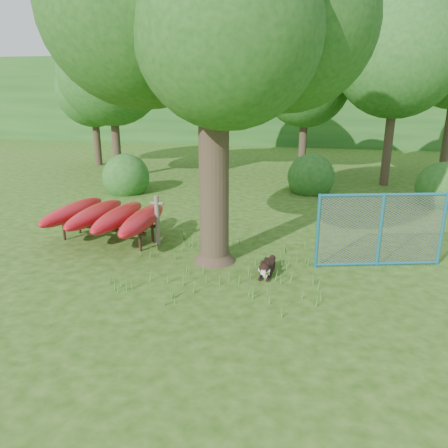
% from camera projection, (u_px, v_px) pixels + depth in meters
% --- Properties ---
extents(ground, '(80.00, 80.00, 0.00)m').
position_uv_depth(ground, '(203.00, 286.00, 9.06)').
color(ground, '#24490E').
rests_on(ground, ground).
extents(wooden_post, '(0.35, 0.12, 1.31)m').
position_uv_depth(wooden_post, '(157.00, 219.00, 11.27)').
color(wooden_post, '#685D4E').
rests_on(wooden_post, ground).
extents(kayak_rack, '(2.92, 3.08, 0.94)m').
position_uv_depth(kayak_rack, '(106.00, 216.00, 11.46)').
color(kayak_rack, black).
rests_on(kayak_rack, ground).
extents(husky_dog, '(0.30, 1.03, 0.46)m').
position_uv_depth(husky_dog, '(267.00, 268.00, 9.57)').
color(husky_dog, black).
rests_on(husky_dog, ground).
extents(fence_section, '(2.87, 0.83, 2.87)m').
position_uv_depth(fence_section, '(380.00, 230.00, 9.85)').
color(fence_section, teal).
rests_on(fence_section, ground).
extents(wildflower_clump, '(0.12, 0.12, 0.25)m').
position_uv_depth(wildflower_clump, '(266.00, 273.00, 9.22)').
color(wildflower_clump, '#48852B').
rests_on(wildflower_clump, ground).
extents(bg_tree_a, '(4.40, 4.40, 6.70)m').
position_uv_depth(bg_tree_a, '(111.00, 73.00, 18.31)').
color(bg_tree_a, '#36291D').
rests_on(bg_tree_a, ground).
extents(bg_tree_b, '(5.20, 5.20, 8.22)m').
position_uv_depth(bg_tree_b, '(203.00, 47.00, 19.15)').
color(bg_tree_b, '#36291D').
rests_on(bg_tree_b, ground).
extents(bg_tree_c, '(4.00, 4.00, 6.12)m').
position_uv_depth(bg_tree_c, '(306.00, 83.00, 19.65)').
color(bg_tree_c, '#36291D').
rests_on(bg_tree_c, ground).
extents(bg_tree_d, '(4.80, 4.80, 7.50)m').
position_uv_depth(bg_tree_d, '(398.00, 56.00, 16.81)').
color(bg_tree_d, '#36291D').
rests_on(bg_tree_d, ground).
extents(bg_tree_f, '(3.60, 3.60, 5.55)m').
position_uv_depth(bg_tree_f, '(93.00, 91.00, 21.82)').
color(bg_tree_f, '#36291D').
rests_on(bg_tree_f, ground).
extents(shrub_left, '(1.80, 1.80, 1.80)m').
position_uv_depth(shrub_left, '(127.00, 192.00, 17.04)').
color(shrub_left, '#1F571C').
rests_on(shrub_left, ground).
extents(shrub_right, '(1.80, 1.80, 1.80)m').
position_uv_depth(shrub_right, '(440.00, 205.00, 15.25)').
color(shrub_right, '#1F571C').
rests_on(shrub_right, ground).
extents(shrub_mid, '(1.80, 1.80, 1.80)m').
position_uv_depth(shrub_mid, '(310.00, 192.00, 17.07)').
color(shrub_mid, '#1F571C').
rests_on(shrub_mid, ground).
extents(wooded_hillside, '(80.00, 12.00, 6.00)m').
position_uv_depth(wooded_hillside, '(292.00, 99.00, 34.27)').
color(wooded_hillside, '#1F571C').
rests_on(wooded_hillside, ground).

